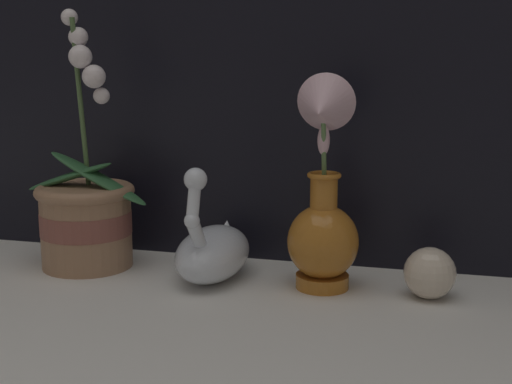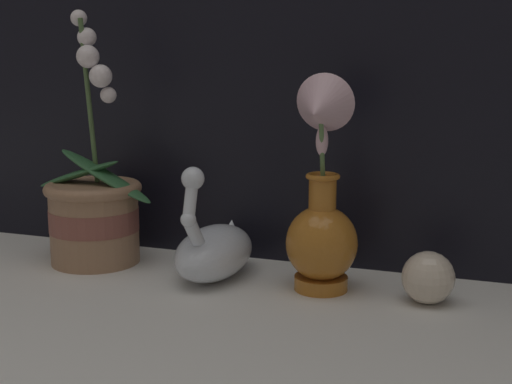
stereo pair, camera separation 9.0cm
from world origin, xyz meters
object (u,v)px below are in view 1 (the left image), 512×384
swan_figurine (213,250)px  orchid_potted_plant (86,214)px  glass_sphere (430,273)px  blue_vase (323,209)px

swan_figurine → orchid_potted_plant: bearing=177.3°
glass_sphere → swan_figurine: bearing=178.7°
orchid_potted_plant → blue_vase: 0.40m
swan_figurine → glass_sphere: bearing=-1.3°
orchid_potted_plant → swan_figurine: orchid_potted_plant is taller
orchid_potted_plant → blue_vase: size_ratio=1.30×
orchid_potted_plant → swan_figurine: size_ratio=2.02×
orchid_potted_plant → glass_sphere: (0.55, -0.02, -0.05)m
orchid_potted_plant → swan_figurine: 0.23m
swan_figurine → blue_vase: (0.17, -0.01, 0.08)m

